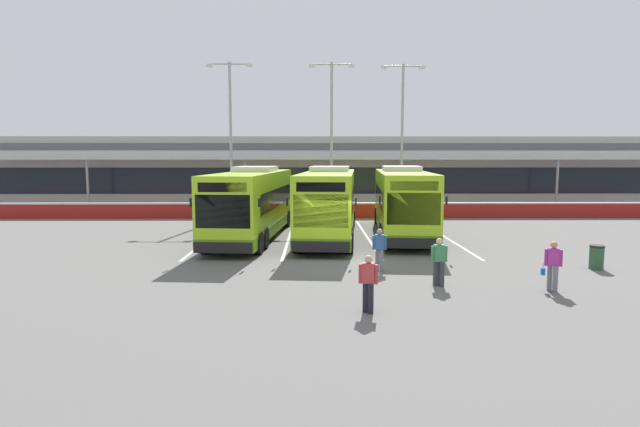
# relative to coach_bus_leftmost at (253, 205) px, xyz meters

# --- Properties ---
(ground_plane) EXTENTS (200.00, 200.00, 0.00)m
(ground_plane) POSITION_rel_coach_bus_leftmost_xyz_m (4.01, -5.67, -1.79)
(ground_plane) COLOR #605E5B
(terminal_building) EXTENTS (70.00, 13.00, 6.00)m
(terminal_building) POSITION_rel_coach_bus_leftmost_xyz_m (4.01, 21.24, 1.23)
(terminal_building) COLOR silver
(terminal_building) RESTS_ON ground
(red_barrier_wall) EXTENTS (60.00, 0.40, 1.10)m
(red_barrier_wall) POSITION_rel_coach_bus_leftmost_xyz_m (4.01, 8.83, -1.23)
(red_barrier_wall) COLOR maroon
(red_barrier_wall) RESTS_ON ground
(coach_bus_leftmost) EXTENTS (3.78, 12.32, 3.78)m
(coach_bus_leftmost) POSITION_rel_coach_bus_leftmost_xyz_m (0.00, 0.00, 0.00)
(coach_bus_leftmost) COLOR #9ED11E
(coach_bus_leftmost) RESTS_ON ground
(coach_bus_left_centre) EXTENTS (3.78, 12.32, 3.78)m
(coach_bus_left_centre) POSITION_rel_coach_bus_leftmost_xyz_m (4.05, 0.19, 0.00)
(coach_bus_left_centre) COLOR #9ED11E
(coach_bus_left_centre) RESTS_ON ground
(coach_bus_centre) EXTENTS (3.78, 12.32, 3.78)m
(coach_bus_centre) POSITION_rel_coach_bus_leftmost_xyz_m (8.10, 1.02, 0.00)
(coach_bus_centre) COLOR #9ED11E
(coach_bus_centre) RESTS_ON ground
(bay_stripe_far_west) EXTENTS (0.14, 13.00, 0.01)m
(bay_stripe_far_west) POSITION_rel_coach_bus_leftmost_xyz_m (-2.29, 0.33, -1.78)
(bay_stripe_far_west) COLOR silver
(bay_stripe_far_west) RESTS_ON ground
(bay_stripe_west) EXTENTS (0.14, 13.00, 0.01)m
(bay_stripe_west) POSITION_rel_coach_bus_leftmost_xyz_m (1.91, 0.33, -1.78)
(bay_stripe_west) COLOR silver
(bay_stripe_west) RESTS_ON ground
(bay_stripe_mid_west) EXTENTS (0.14, 13.00, 0.01)m
(bay_stripe_mid_west) POSITION_rel_coach_bus_leftmost_xyz_m (6.11, 0.33, -1.78)
(bay_stripe_mid_west) COLOR silver
(bay_stripe_mid_west) RESTS_ON ground
(bay_stripe_centre) EXTENTS (0.14, 13.00, 0.01)m
(bay_stripe_centre) POSITION_rel_coach_bus_leftmost_xyz_m (10.31, 0.33, -1.78)
(bay_stripe_centre) COLOR silver
(bay_stripe_centre) RESTS_ON ground
(pedestrian_with_handbag) EXTENTS (0.64, 0.46, 1.62)m
(pedestrian_with_handbag) POSITION_rel_coach_bus_leftmost_xyz_m (10.89, -11.04, -0.93)
(pedestrian_with_handbag) COLOR slate
(pedestrian_with_handbag) RESTS_ON ground
(pedestrian_in_dark_coat) EXTENTS (0.53, 0.30, 1.62)m
(pedestrian_in_dark_coat) POSITION_rel_coach_bus_leftmost_xyz_m (7.41, -10.36, -0.91)
(pedestrian_in_dark_coat) COLOR #33333D
(pedestrian_in_dark_coat) RESTS_ON ground
(pedestrian_child) EXTENTS (0.54, 0.36, 1.62)m
(pedestrian_child) POSITION_rel_coach_bus_leftmost_xyz_m (4.74, -13.29, -0.91)
(pedestrian_child) COLOR black
(pedestrian_child) RESTS_ON ground
(pedestrian_near_bin) EXTENTS (0.54, 0.34, 1.62)m
(pedestrian_near_bin) POSITION_rel_coach_bus_leftmost_xyz_m (5.71, -8.07, -0.91)
(pedestrian_near_bin) COLOR slate
(pedestrian_near_bin) RESTS_ON ground
(lamp_post_west) EXTENTS (3.24, 0.28, 11.00)m
(lamp_post_west) POSITION_rel_coach_bus_leftmost_xyz_m (-2.74, 10.40, 4.50)
(lamp_post_west) COLOR #9E9EA3
(lamp_post_west) RESTS_ON ground
(lamp_post_centre) EXTENTS (3.24, 0.28, 11.00)m
(lamp_post_centre) POSITION_rel_coach_bus_leftmost_xyz_m (4.53, 10.45, 4.50)
(lamp_post_centre) COLOR #9E9EA3
(lamp_post_centre) RESTS_ON ground
(lamp_post_east) EXTENTS (3.24, 0.28, 11.00)m
(lamp_post_east) POSITION_rel_coach_bus_leftmost_xyz_m (9.75, 11.08, 4.50)
(lamp_post_east) COLOR #9E9EA3
(lamp_post_east) RESTS_ON ground
(litter_bin) EXTENTS (0.54, 0.54, 0.93)m
(litter_bin) POSITION_rel_coach_bus_leftmost_xyz_m (14.10, -7.83, -1.32)
(litter_bin) COLOR #2D5133
(litter_bin) RESTS_ON ground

